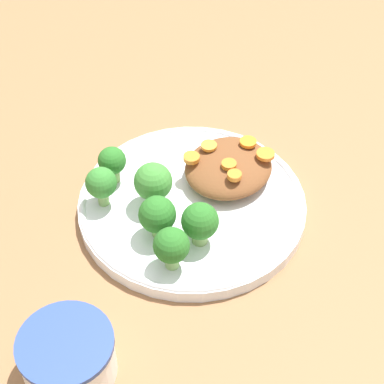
% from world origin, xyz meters
% --- Properties ---
extents(ground_plane, '(4.00, 4.00, 0.00)m').
position_xyz_m(ground_plane, '(0.00, 0.00, 0.00)').
color(ground_plane, '#8C603D').
extents(plate, '(0.29, 0.29, 0.02)m').
position_xyz_m(plate, '(0.00, 0.00, 0.01)').
color(plate, white).
rests_on(plate, ground_plane).
extents(dip_bowl, '(0.10, 0.10, 0.06)m').
position_xyz_m(dip_bowl, '(0.26, 0.05, 0.03)').
color(dip_bowl, white).
rests_on(dip_bowl, ground_plane).
extents(stew_mound, '(0.12, 0.11, 0.03)m').
position_xyz_m(stew_mound, '(-0.06, 0.01, 0.03)').
color(stew_mound, brown).
rests_on(stew_mound, plate).
extents(broccoli_floret_0, '(0.04, 0.04, 0.06)m').
position_xyz_m(broccoli_floret_0, '(0.05, 0.05, 0.05)').
color(broccoli_floret_0, '#7FA85B').
rests_on(broccoli_floret_0, plate).
extents(broccoli_floret_1, '(0.04, 0.04, 0.06)m').
position_xyz_m(broccoli_floret_1, '(0.08, -0.08, 0.05)').
color(broccoli_floret_1, '#7FA85B').
rests_on(broccoli_floret_1, plate).
extents(broccoli_floret_2, '(0.05, 0.05, 0.06)m').
position_xyz_m(broccoli_floret_2, '(0.03, -0.03, 0.05)').
color(broccoli_floret_2, '#759E51').
rests_on(broccoli_floret_2, plate).
extents(broccoli_floret_3, '(0.04, 0.04, 0.06)m').
position_xyz_m(broccoli_floret_3, '(0.09, 0.05, 0.05)').
color(broccoli_floret_3, '#7FA85B').
rests_on(broccoli_floret_3, plate).
extents(broccoli_floret_4, '(0.04, 0.04, 0.05)m').
position_xyz_m(broccoli_floret_4, '(0.04, -0.10, 0.05)').
color(broccoli_floret_4, '#759E51').
rests_on(broccoli_floret_4, plate).
extents(broccoli_floret_5, '(0.04, 0.04, 0.06)m').
position_xyz_m(broccoli_floret_5, '(0.07, 0.01, 0.05)').
color(broccoli_floret_5, '#759E51').
rests_on(broccoli_floret_5, plate).
extents(carrot_slice_0, '(0.02, 0.02, 0.01)m').
position_xyz_m(carrot_slice_0, '(-0.04, 0.04, 0.05)').
color(carrot_slice_0, orange).
rests_on(carrot_slice_0, stew_mound).
extents(carrot_slice_1, '(0.02, 0.02, 0.01)m').
position_xyz_m(carrot_slice_1, '(-0.05, 0.02, 0.05)').
color(carrot_slice_1, orange).
rests_on(carrot_slice_1, stew_mound).
extents(carrot_slice_2, '(0.02, 0.02, 0.01)m').
position_xyz_m(carrot_slice_2, '(-0.10, 0.04, 0.05)').
color(carrot_slice_2, orange).
rests_on(carrot_slice_2, stew_mound).
extents(carrot_slice_3, '(0.02, 0.02, 0.00)m').
position_xyz_m(carrot_slice_3, '(-0.06, -0.02, 0.05)').
color(carrot_slice_3, orange).
rests_on(carrot_slice_3, stew_mound).
extents(carrot_slice_4, '(0.02, 0.02, 0.00)m').
position_xyz_m(carrot_slice_4, '(-0.10, 0.01, 0.05)').
color(carrot_slice_4, orange).
rests_on(carrot_slice_4, stew_mound).
extents(carrot_slice_5, '(0.02, 0.02, 0.01)m').
position_xyz_m(carrot_slice_5, '(-0.03, -0.03, 0.05)').
color(carrot_slice_5, orange).
rests_on(carrot_slice_5, stew_mound).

